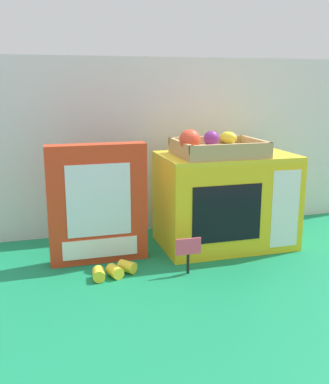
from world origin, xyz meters
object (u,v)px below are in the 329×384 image
object	(u,v)px
price_sign	(188,250)
loose_toy_banana	(114,271)
cookie_set_box	(98,204)
toy_microwave	(225,200)
food_groups_crate	(215,148)

from	to	relation	value
price_sign	loose_toy_banana	bearing A→B (deg)	169.41
cookie_set_box	loose_toy_banana	size ratio (longest dim) A/B	2.69
toy_microwave	cookie_set_box	size ratio (longest dim) A/B	1.19
cookie_set_box	price_sign	world-z (taller)	cookie_set_box
toy_microwave	loose_toy_banana	size ratio (longest dim) A/B	3.21
cookie_set_box	loose_toy_banana	distance (m)	0.20
toy_microwave	price_sign	xyz separation A→B (m)	(-0.19, -0.19, -0.08)
price_sign	loose_toy_banana	size ratio (longest dim) A/B	0.79
food_groups_crate	cookie_set_box	world-z (taller)	food_groups_crate
toy_microwave	cookie_set_box	distance (m)	0.41
food_groups_crate	loose_toy_banana	size ratio (longest dim) A/B	2.05
toy_microwave	food_groups_crate	bearing A→B (deg)	-156.38
food_groups_crate	price_sign	xyz separation A→B (m)	(-0.14, -0.17, -0.25)
food_groups_crate	loose_toy_banana	world-z (taller)	food_groups_crate
toy_microwave	loose_toy_banana	bearing A→B (deg)	-157.68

